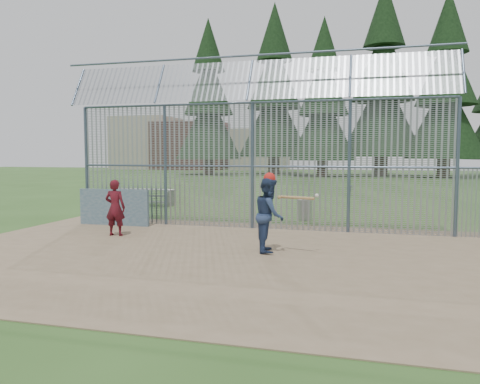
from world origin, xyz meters
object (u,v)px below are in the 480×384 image
(onlooker, at_px, (115,208))
(trash_can, at_px, (305,209))
(dugout_wall, at_px, (114,207))
(batter, at_px, (269,215))
(bleacher, at_px, (142,196))

(onlooker, xyz_separation_m, trash_can, (4.89, 4.86, -0.46))
(dugout_wall, distance_m, onlooker, 2.10)
(batter, bearing_deg, dugout_wall, 53.00)
(onlooker, bearing_deg, trash_can, -140.94)
(batter, height_order, trash_can, batter)
(onlooker, bearing_deg, bleacher, -74.05)
(bleacher, bearing_deg, dugout_wall, -71.47)
(dugout_wall, xyz_separation_m, trash_can, (5.97, 3.07, -0.24))
(onlooker, relative_size, trash_can, 2.00)
(trash_can, bearing_deg, bleacher, 160.00)
(trash_can, bearing_deg, onlooker, -135.22)
(batter, xyz_separation_m, trash_can, (0.12, 5.86, -0.54))
(onlooker, bearing_deg, dugout_wall, -64.51)
(batter, relative_size, bleacher, 0.60)
(batter, xyz_separation_m, onlooker, (-4.77, 1.01, -0.08))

